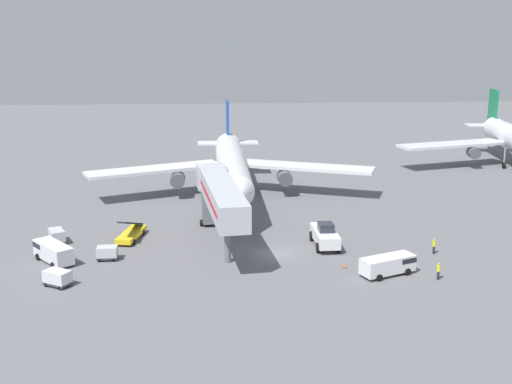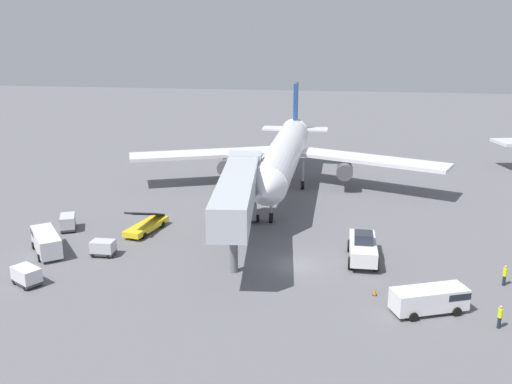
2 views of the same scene
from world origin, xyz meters
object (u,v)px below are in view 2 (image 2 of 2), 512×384
baggage_cart_near_left (26,275)px  service_van_outer_left (431,298)px  safety_cone_alpha (375,292)px  pushback_tug (363,247)px  service_van_rear_right (46,241)px  ground_crew_worker_midground (505,275)px  belt_loader_truck (146,225)px  airplane_at_gate (285,153)px  jet_bridge (239,189)px  baggage_cart_outer_right (103,247)px  baggage_cart_near_center (68,222)px  ground_crew_worker_foreground (500,316)px

baggage_cart_near_left → service_van_outer_left: bearing=1.2°
safety_cone_alpha → pushback_tug: bearing=97.2°
service_van_rear_right → ground_crew_worker_midground: 39.78m
belt_loader_truck → baggage_cart_near_left: (-5.12, -13.36, 0.08)m
airplane_at_gate → jet_bridge: (-1.95, -20.26, 0.73)m
ground_crew_worker_midground → pushback_tug: bearing=163.8°
jet_bridge → ground_crew_worker_midground: 23.58m
belt_loader_truck → baggage_cart_outer_right: bearing=-103.8°
airplane_at_gate → ground_crew_worker_midground: bearing=-50.7°
belt_loader_truck → safety_cone_alpha: size_ratio=11.38×
service_van_rear_right → baggage_cart_outer_right: 5.48m
jet_bridge → baggage_cart_outer_right: size_ratio=9.98×
jet_bridge → baggage_cart_near_left: bearing=-143.9°
service_van_outer_left → safety_cone_alpha: service_van_outer_left is taller
jet_bridge → baggage_cart_near_left: size_ratio=7.41×
ground_crew_worker_midground → jet_bridge: bearing=167.6°
service_van_outer_left → ground_crew_worker_midground: service_van_outer_left is taller
jet_bridge → service_van_outer_left: jet_bridge is taller
baggage_cart_outer_right → safety_cone_alpha: 24.37m
service_van_rear_right → baggage_cart_outer_right: (5.47, 0.15, -0.35)m
belt_loader_truck → ground_crew_worker_midground: (32.67, -7.22, 0.17)m
jet_bridge → baggage_cart_near_center: bearing=175.5°
service_van_rear_right → baggage_cart_near_left: service_van_rear_right is taller
airplane_at_gate → baggage_cart_outer_right: 28.48m
service_van_outer_left → baggage_cart_near_left: (-31.38, -0.64, -0.25)m
airplane_at_gate → baggage_cart_near_center: airplane_at_gate is taller
baggage_cart_near_center → safety_cone_alpha: baggage_cart_near_center is taller
airplane_at_gate → pushback_tug: airplane_at_gate is taller
baggage_cart_near_left → safety_cone_alpha: 27.67m
ground_crew_worker_foreground → safety_cone_alpha: bearing=155.8°
pushback_tug → ground_crew_worker_midground: pushback_tug is taller
service_van_rear_right → safety_cone_alpha: size_ratio=10.27×
baggage_cart_near_left → baggage_cart_near_center: 12.88m
service_van_outer_left → baggage_cart_outer_right: size_ratio=2.80×
baggage_cart_near_left → pushback_tug: bearing=19.4°
pushback_tug → safety_cone_alpha: bearing=-82.8°
pushback_tug → baggage_cart_near_center: bearing=173.9°
baggage_cart_near_left → baggage_cart_near_center: bearing=103.3°
jet_bridge → belt_loader_truck: jet_bridge is taller
service_van_outer_left → ground_crew_worker_midground: (6.41, 5.50, -0.16)m
baggage_cart_outer_right → airplane_at_gate: bearing=61.0°
airplane_at_gate → ground_crew_worker_foreground: size_ratio=24.27×
service_van_rear_right → safety_cone_alpha: (29.50, -3.83, -0.88)m
baggage_cart_near_center → ground_crew_worker_midground: (40.76, -6.39, 0.05)m
service_van_outer_left → baggage_cart_near_center: service_van_outer_left is taller
belt_loader_truck → service_van_outer_left: size_ratio=1.05×
baggage_cart_near_center → pushback_tug: bearing=-6.1°
safety_cone_alpha → ground_crew_worker_foreground: bearing=-24.2°
baggage_cart_near_center → baggage_cart_outer_right: 8.70m
airplane_at_gate → service_van_outer_left: 34.05m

